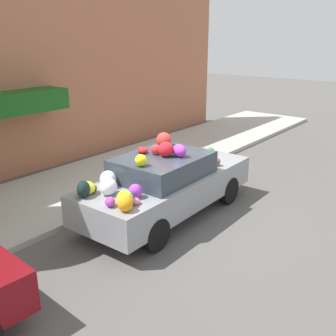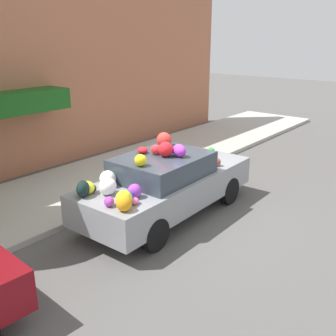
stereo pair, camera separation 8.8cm
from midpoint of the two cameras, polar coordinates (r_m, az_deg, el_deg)
The scene contains 5 objects.
ground_plane at distance 9.00m, azimuth -0.19°, elevation -6.53°, with size 60.00×60.00×0.00m, color #565451.
sidewalk_curb at distance 10.76m, azimuth -11.40°, elevation -2.21°, with size 24.00×3.20×0.13m.
building_facade at distance 11.91m, azimuth -19.53°, elevation 13.48°, with size 18.00×1.20×6.01m.
fire_hydrant at distance 10.52m, azimuth -3.38°, elevation 0.04°, with size 0.20×0.20×0.70m.
art_car at distance 8.59m, azimuth -0.06°, elevation -2.19°, with size 4.49×1.80×1.77m.
Camera 2 is at (-6.27, -5.20, 3.84)m, focal length 42.00 mm.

